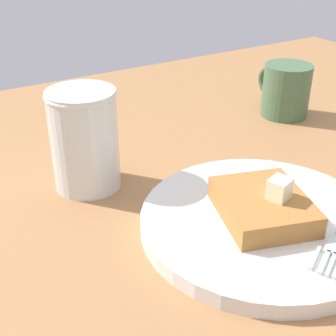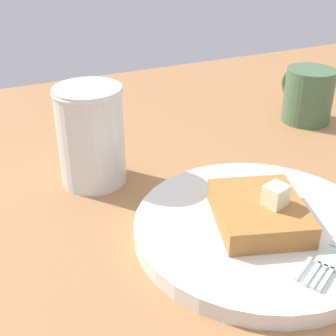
% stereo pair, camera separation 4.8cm
% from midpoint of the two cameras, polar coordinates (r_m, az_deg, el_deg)
% --- Properties ---
extents(plate, '(0.24, 0.24, 0.02)m').
position_cam_midpoint_polar(plate, '(0.46, 8.40, -6.54)').
color(plate, silver).
rests_on(plate, table_surface).
extents(toast_slice_center, '(0.12, 0.11, 0.02)m').
position_cam_midpoint_polar(toast_slice_center, '(0.45, 8.57, -4.70)').
color(toast_slice_center, '#A76E34').
rests_on(toast_slice_center, plate).
extents(butter_pat_primary, '(0.02, 0.02, 0.02)m').
position_cam_midpoint_polar(butter_pat_primary, '(0.44, 10.46, -2.59)').
color(butter_pat_primary, '#F8F0C6').
rests_on(butter_pat_primary, toast_slice_center).
extents(syrup_jar, '(0.08, 0.08, 0.11)m').
position_cam_midpoint_polar(syrup_jar, '(0.52, -12.68, 2.89)').
color(syrup_jar, '#461E0D').
rests_on(syrup_jar, table_surface).
extents(coffee_mug, '(0.10, 0.07, 0.08)m').
position_cam_midpoint_polar(coffee_mug, '(0.73, 12.29, 9.24)').
color(coffee_mug, '#476846').
rests_on(coffee_mug, table_surface).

